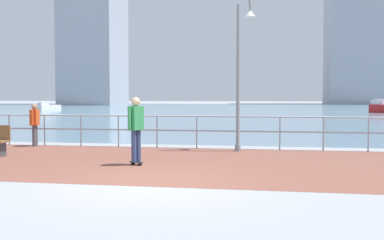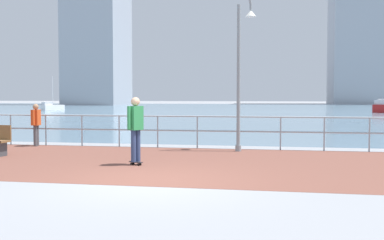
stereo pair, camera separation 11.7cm
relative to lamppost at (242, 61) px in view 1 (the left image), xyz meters
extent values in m
plane|color=gray|center=(-1.55, 34.42, -2.93)|extent=(220.00, 220.00, 0.00)
cube|color=brown|center=(-1.55, -2.86, -2.93)|extent=(28.00, 6.67, 0.01)
cube|color=slate|center=(-1.55, 45.48, -2.93)|extent=(180.00, 88.00, 0.00)
cylinder|color=#9EADB7|center=(-8.55, 0.48, -2.38)|extent=(0.05, 0.05, 1.10)
cylinder|color=#9EADB7|center=(-7.15, 0.48, -2.38)|extent=(0.05, 0.05, 1.10)
cylinder|color=#9EADB7|center=(-5.75, 0.48, -2.38)|extent=(0.05, 0.05, 1.10)
cylinder|color=#9EADB7|center=(-4.35, 0.48, -2.38)|extent=(0.05, 0.05, 1.10)
cylinder|color=#9EADB7|center=(-2.95, 0.48, -2.38)|extent=(0.05, 0.05, 1.10)
cylinder|color=#9EADB7|center=(-1.55, 0.48, -2.38)|extent=(0.05, 0.05, 1.10)
cylinder|color=#9EADB7|center=(-0.15, 0.48, -2.38)|extent=(0.05, 0.05, 1.10)
cylinder|color=#9EADB7|center=(1.25, 0.48, -2.38)|extent=(0.05, 0.05, 1.10)
cylinder|color=#9EADB7|center=(2.65, 0.48, -2.38)|extent=(0.05, 0.05, 1.10)
cylinder|color=#9EADB7|center=(4.05, 0.48, -2.38)|extent=(0.05, 0.05, 1.10)
cylinder|color=#9EADB7|center=(-1.55, 0.48, -1.83)|extent=(25.20, 0.06, 0.06)
cylinder|color=#9EADB7|center=(-1.55, 0.48, -2.33)|extent=(25.20, 0.06, 0.06)
cylinder|color=gray|center=(-0.11, -0.12, -2.83)|extent=(0.19, 0.19, 0.20)
cylinder|color=gray|center=(-0.11, -0.12, -0.58)|extent=(0.12, 0.12, 4.70)
cylinder|color=gray|center=(0.23, 0.27, 1.92)|extent=(0.15, 0.15, 0.19)
cylinder|color=gray|center=(0.25, 0.29, 1.77)|extent=(0.12, 0.12, 0.17)
cone|color=silver|center=(0.25, 0.29, 1.57)|extent=(0.36, 0.36, 0.22)
cylinder|color=black|center=(-2.63, -3.51, -2.90)|extent=(0.07, 0.05, 0.06)
cylinder|color=black|center=(-2.60, -3.44, -2.90)|extent=(0.07, 0.05, 0.06)
cylinder|color=black|center=(-2.41, -3.63, -2.90)|extent=(0.07, 0.05, 0.06)
cylinder|color=black|center=(-2.37, -3.56, -2.90)|extent=(0.07, 0.05, 0.06)
cube|color=black|center=(-2.50, -3.54, -2.85)|extent=(0.40, 0.29, 0.02)
cylinder|color=navy|center=(-2.54, -3.61, -2.43)|extent=(0.18, 0.18, 0.83)
cylinder|color=navy|center=(-2.46, -3.47, -2.43)|extent=(0.18, 0.18, 0.83)
cube|color=#2D8C4C|center=(-2.50, -3.54, -1.71)|extent=(0.37, 0.41, 0.62)
cylinder|color=#2D8C4C|center=(-2.61, -3.74, -1.69)|extent=(0.12, 0.12, 0.58)
cylinder|color=#2D8C4C|center=(-2.39, -3.34, -1.69)|extent=(0.12, 0.12, 0.58)
sphere|color=#DBAD89|center=(-2.50, -3.54, -1.28)|extent=(0.23, 0.23, 0.23)
cylinder|color=#4C4C51|center=(-7.35, 0.20, -2.56)|extent=(0.15, 0.15, 0.75)
cylinder|color=#4C4C51|center=(-7.33, 0.05, -2.56)|extent=(0.15, 0.15, 0.75)
cube|color=#D84C1E|center=(-7.34, 0.13, -1.90)|extent=(0.28, 0.37, 0.56)
cylinder|color=#D84C1E|center=(-7.37, 0.35, -1.89)|extent=(0.10, 0.10, 0.53)
cylinder|color=#D84C1E|center=(-7.31, -0.10, -1.89)|extent=(0.10, 0.10, 0.53)
sphere|color=#A37A5B|center=(-7.34, 0.13, -1.52)|extent=(0.21, 0.21, 0.21)
cube|color=#3F4247|center=(-6.90, -2.64, -2.70)|extent=(0.11, 0.38, 0.45)
cube|color=white|center=(-26.83, 39.12, -2.60)|extent=(2.12, 3.20, 0.66)
cube|color=silver|center=(-27.21, 38.28, -2.09)|extent=(1.06, 1.28, 0.37)
cylinder|color=silver|center=(-26.83, 39.12, -0.44)|extent=(0.07, 0.07, 3.66)
cylinder|color=silver|center=(-27.11, 38.50, -1.83)|extent=(0.61, 1.29, 0.06)
cube|color=silver|center=(12.64, 36.71, -1.81)|extent=(1.66, 1.67, 0.49)
cylinder|color=silver|center=(12.86, 36.47, -1.47)|extent=(1.34, 1.37, 0.08)
cube|color=#A3A8B2|center=(22.68, 92.30, 19.85)|extent=(17.74, 14.09, 45.56)
camera|label=1|loc=(0.87, -14.74, -1.14)|focal=42.25mm
camera|label=2|loc=(0.98, -14.72, -1.14)|focal=42.25mm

